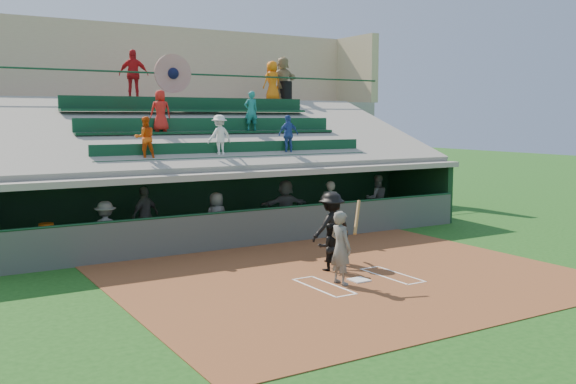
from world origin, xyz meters
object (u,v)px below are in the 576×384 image
catcher (329,247)px  batter_at_plate (341,247)px  home_plate (359,280)px  white_table (49,250)px  trash_bin (285,91)px  water_cooler (46,230)px

catcher → batter_at_plate: bearing=82.9°
home_plate → white_table: white_table is taller
batter_at_plate → home_plate: bearing=3.2°
trash_bin → catcher: bearing=-115.8°
water_cooler → trash_bin: 14.03m
catcher → white_table: bearing=-21.8°
batter_at_plate → trash_bin: size_ratio=2.19×
home_plate → white_table: (-5.95, 5.89, 0.33)m
catcher → water_cooler: catcher is taller
home_plate → batter_at_plate: bearing=-176.8°
home_plate → batter_at_plate: (-0.56, -0.03, 0.86)m
batter_at_plate → white_table: 8.03m
home_plate → trash_bin: size_ratio=0.48×
batter_at_plate → water_cooler: batter_at_plate is taller
batter_at_plate → trash_bin: trash_bin is taller
home_plate → batter_at_plate: batter_at_plate is taller
white_table → water_cooler: size_ratio=1.90×
batter_at_plate → trash_bin: 14.78m
batter_at_plate → catcher: (0.55, 1.28, -0.27)m
batter_at_plate → water_cooler: size_ratio=5.04×
home_plate → water_cooler: 8.50m
catcher → water_cooler: size_ratio=3.13×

